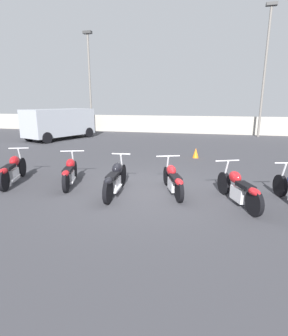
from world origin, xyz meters
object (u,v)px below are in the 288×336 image
object	(u,v)px
motorcycle_slot_3	(173,180)
motorcycle_slot_2	(115,179)
parked_van	(60,123)
motorcycle_slot_4	(239,189)
light_pole_right	(266,63)
motorcycle_slot_0	(13,170)
light_pole_left	(89,75)
motorcycle_slot_1	(70,172)
traffic_cone_near	(196,153)

from	to	relation	value
motorcycle_slot_3	motorcycle_slot_2	bearing A→B (deg)	174.35
parked_van	motorcycle_slot_4	bearing A→B (deg)	-22.45
light_pole_right	motorcycle_slot_0	bearing A→B (deg)	-123.81
motorcycle_slot_3	parked_van	bearing A→B (deg)	112.81
light_pole_left	motorcycle_slot_4	size ratio (longest dim) A/B	4.03
motorcycle_slot_2	parked_van	world-z (taller)	parked_van
motorcycle_slot_2	light_pole_left	bearing A→B (deg)	112.01
light_pole_right	motorcycle_slot_2	size ratio (longest dim) A/B	4.08
parked_van	motorcycle_slot_1	bearing A→B (deg)	-37.88
motorcycle_slot_1	light_pole_left	bearing A→B (deg)	93.19
motorcycle_slot_1	motorcycle_slot_2	bearing A→B (deg)	-33.06
light_pole_right	parked_van	xyz separation A→B (m)	(-13.52, -4.61, -4.01)
motorcycle_slot_2	motorcycle_slot_3	distance (m)	1.59
motorcycle_slot_1	parked_van	size ratio (longest dim) A/B	0.37
motorcycle_slot_1	motorcycle_slot_2	size ratio (longest dim) A/B	0.88
motorcycle_slot_1	motorcycle_slot_2	world-z (taller)	motorcycle_slot_2
motorcycle_slot_0	light_pole_right	bearing A→B (deg)	35.49
motorcycle_slot_4	motorcycle_slot_2	bearing A→B (deg)	156.56
motorcycle_slot_0	motorcycle_slot_4	size ratio (longest dim) A/B	1.07
motorcycle_slot_0	motorcycle_slot_2	size ratio (longest dim) A/B	0.97
motorcycle_slot_0	traffic_cone_near	bearing A→B (deg)	24.20
motorcycle_slot_0	motorcycle_slot_4	world-z (taller)	motorcycle_slot_0
parked_van	traffic_cone_near	xyz separation A→B (m)	(9.38, -4.23, -0.92)
motorcycle_slot_4	motorcycle_slot_3	bearing A→B (deg)	141.91
motorcycle_slot_0	motorcycle_slot_1	distance (m)	1.84
parked_van	light_pole_left	bearing A→B (deg)	107.41
motorcycle_slot_2	motorcycle_slot_4	bearing A→B (deg)	-5.24
light_pole_right	motorcycle_slot_1	size ratio (longest dim) A/B	4.65
motorcycle_slot_1	motorcycle_slot_0	bearing A→B (deg)	168.58
motorcycle_slot_4	traffic_cone_near	distance (m)	5.69
motorcycle_slot_3	parked_van	world-z (taller)	parked_van
light_pole_right	motorcycle_slot_2	bearing A→B (deg)	-112.90
motorcycle_slot_3	motorcycle_slot_0	bearing A→B (deg)	161.70
motorcycle_slot_0	motorcycle_slot_1	xyz separation A→B (m)	(1.82, 0.23, -0.02)
motorcycle_slot_2	motorcycle_slot_4	world-z (taller)	motorcycle_slot_2
motorcycle_slot_4	parked_van	world-z (taller)	parked_van
light_pole_right	motorcycle_slot_4	world-z (taller)	light_pole_right
motorcycle_slot_2	parked_van	bearing A→B (deg)	122.77
motorcycle_slot_3	parked_van	xyz separation A→B (m)	(-8.99, 9.31, 0.74)
motorcycle_slot_3	motorcycle_slot_4	size ratio (longest dim) A/B	0.97
traffic_cone_near	light_pole_right	bearing A→B (deg)	64.90
motorcycle_slot_0	traffic_cone_near	xyz separation A→B (m)	(5.35, 5.33, -0.21)
motorcycle_slot_0	motorcycle_slot_1	world-z (taller)	motorcycle_slot_0
light_pole_right	motorcycle_slot_3	size ratio (longest dim) A/B	4.64
parked_van	motorcycle_slot_3	bearing A→B (deg)	-25.99
motorcycle_slot_0	motorcycle_slot_1	size ratio (longest dim) A/B	1.10
light_pole_right	motorcycle_slot_0	distance (m)	17.69
motorcycle_slot_1	traffic_cone_near	world-z (taller)	motorcycle_slot_1
motorcycle_slot_4	motorcycle_slot_1	bearing A→B (deg)	151.88
light_pole_left	traffic_cone_near	size ratio (longest dim) A/B	17.99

